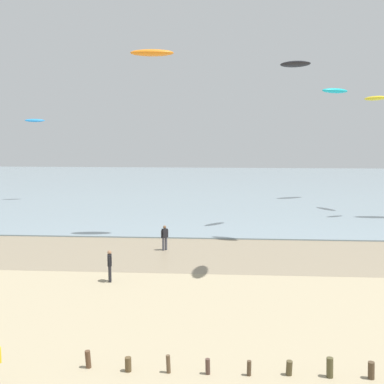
{
  "coord_description": "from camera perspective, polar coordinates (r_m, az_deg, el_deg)",
  "views": [
    {
      "loc": [
        1.67,
        -7.35,
        7.99
      ],
      "look_at": [
        0.31,
        12.5,
        5.47
      ],
      "focal_mm": 44.98,
      "sensor_mm": 36.0,
      "label": 1
    }
  ],
  "objects": [
    {
      "name": "wet_sand_strip",
      "position": [
        31.77,
        0.79,
        -7.36
      ],
      "size": [
        120.0,
        8.88,
        0.01
      ],
      "primitive_type": "cube",
      "color": "gray",
      "rests_on": "ground"
    },
    {
      "name": "sea",
      "position": [
        70.61,
        2.54,
        0.74
      ],
      "size": [
        160.0,
        70.0,
        0.1
      ],
      "primitive_type": "cube",
      "color": "#7F939E",
      "rests_on": "ground"
    },
    {
      "name": "groyne_mid",
      "position": [
        17.17,
        13.32,
        -19.65
      ],
      "size": [
        13.61,
        0.37,
        0.68
      ],
      "color": "brown",
      "rests_on": "ground"
    },
    {
      "name": "person_by_waterline",
      "position": [
        26.28,
        -9.73,
        -8.51
      ],
      "size": [
        0.29,
        0.56,
        1.71
      ],
      "color": "#232328",
      "rests_on": "ground"
    },
    {
      "name": "person_left_flank",
      "position": [
        32.6,
        -3.26,
        -5.34
      ],
      "size": [
        0.46,
        0.4,
        1.71
      ],
      "color": "#4C4C56",
      "rests_on": "ground"
    },
    {
      "name": "kite_aloft_3",
      "position": [
        58.15,
        16.59,
        11.43
      ],
      "size": [
        3.65,
        2.65,
        0.57
      ],
      "primitive_type": "ellipsoid",
      "rotation": [
        -0.01,
        0.0,
        3.63
      ],
      "color": "#19B2B7"
    },
    {
      "name": "kite_aloft_8",
      "position": [
        36.07,
        -4.77,
        16.12
      ],
      "size": [
        3.22,
        1.3,
        0.54
      ],
      "primitive_type": "ellipsoid",
      "rotation": [
        -0.04,
        0.0,
        3.23
      ],
      "color": "orange"
    },
    {
      "name": "kite_aloft_11",
      "position": [
        50.8,
        20.92,
        10.35
      ],
      "size": [
        2.16,
        2.8,
        0.47
      ],
      "primitive_type": "ellipsoid",
      "rotation": [
        0.04,
        0.0,
        5.25
      ],
      "color": "yellow"
    },
    {
      "name": "kite_aloft_12",
      "position": [
        57.53,
        -18.15,
        8.07
      ],
      "size": [
        2.28,
        1.46,
        0.45
      ],
      "primitive_type": "ellipsoid",
      "rotation": [
        -0.16,
        0.0,
        3.51
      ],
      "color": "#2384D1"
    },
    {
      "name": "kite_aloft_13",
      "position": [
        34.91,
        12.14,
        14.61
      ],
      "size": [
        2.25,
        1.44,
        0.57
      ],
      "primitive_type": "ellipsoid",
      "rotation": [
        0.38,
        0.0,
        2.79
      ],
      "color": "black"
    }
  ]
}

